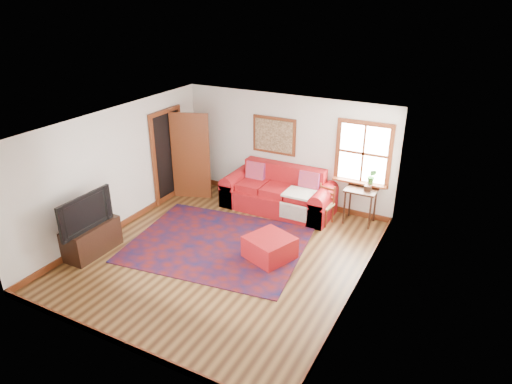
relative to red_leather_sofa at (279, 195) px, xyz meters
The scene contains 13 objects.
ground 2.29m from the red_leather_sofa, 91.54° to the right, with size 5.50×5.50×0.00m, color #3F2411.
room_envelope 2.62m from the red_leather_sofa, 91.55° to the right, with size 5.04×5.54×2.52m.
window 2.03m from the red_leather_sofa, 14.14° to the left, with size 1.18×0.20×1.38m.
doorway 2.44m from the red_leather_sofa, 167.84° to the right, with size 0.89×1.08×2.14m.
framed_artwork 1.35m from the red_leather_sofa, 129.18° to the left, with size 1.05×0.07×0.85m.
persian_rug 2.07m from the red_leather_sofa, 100.67° to the right, with size 3.28×2.63×0.02m, color #59100C.
red_leather_sofa is the anchor object (origin of this frame).
red_ottoman 2.11m from the red_leather_sofa, 69.59° to the right, with size 0.76×0.76×0.43m, color #AC161B.
side_table 1.83m from the red_leather_sofa, ahead, with size 0.64×0.48×0.77m.
ladder_back_chair 1.14m from the red_leather_sofa, ahead, with size 0.43×0.42×0.82m.
media_cabinet 4.06m from the red_leather_sofa, 124.55° to the right, with size 0.48×1.07×0.59m, color black.
television 4.22m from the red_leather_sofa, 123.13° to the right, with size 1.18×0.15×0.68m, color black.
candle_hurricane 3.72m from the red_leather_sofa, 127.52° to the right, with size 0.12×0.12×0.18m.
Camera 1 is at (3.93, -6.23, 4.57)m, focal length 32.00 mm.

